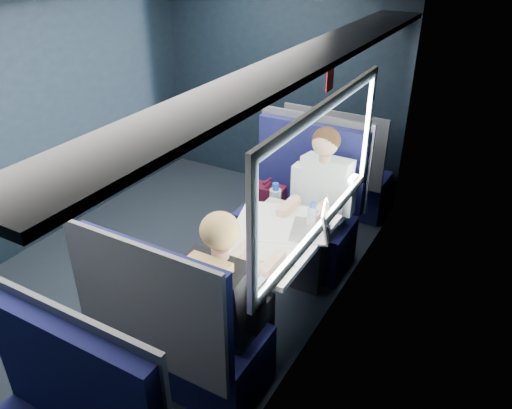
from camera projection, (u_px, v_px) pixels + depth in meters
The scene contains 12 objects.
ground at pixel (166, 276), 4.34m from camera, with size 2.80×4.20×0.01m, color black.
room_shell at pixel (151, 112), 3.61m from camera, with size 3.00×4.40×2.40m.
table at pixel (272, 244), 3.57m from camera, with size 0.62×1.00×0.74m.
seat_bay_near at pixel (298, 213), 4.44m from camera, with size 1.04×0.62×1.26m.
seat_bay_far at pixel (180, 337), 3.11m from camera, with size 1.04×0.62×1.26m.
seat_row_front at pixel (337, 175), 5.14m from camera, with size 1.04×0.51×1.16m.
man at pixel (320, 199), 4.05m from camera, with size 0.53×0.56×1.32m.
woman at pixel (227, 295), 2.98m from camera, with size 0.53×0.56×1.32m.
papers at pixel (270, 230), 3.59m from camera, with size 0.54×0.78×0.01m, color white.
laptop at pixel (318, 225), 3.51m from camera, with size 0.36×0.40×0.26m.
bottle_small at pixel (312, 218), 3.54m from camera, with size 0.07×0.07×0.23m.
cup at pixel (315, 213), 3.72m from camera, with size 0.07×0.07×0.09m, color white.
Camera 1 is at (2.40, -2.66, 2.65)m, focal length 35.00 mm.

